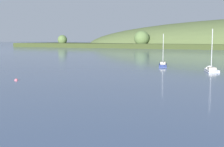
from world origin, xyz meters
TOP-DOWN VIEW (x-y plane):
  - sailboat_far_left at (-9.08, 71.32)m, footprint 4.00×6.66m
  - sailboat_outer_reach at (4.63, 65.01)m, footprint 4.46×6.57m
  - mooring_buoy_foreground at (-21.62, 32.50)m, footprint 0.61×0.61m

SIDE VIEW (x-z plane):
  - mooring_buoy_foreground at x=-21.62m, z-range -0.35..0.35m
  - sailboat_outer_reach at x=4.63m, z-range -5.15..5.38m
  - sailboat_far_left at x=-9.08m, z-range -4.51..4.93m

